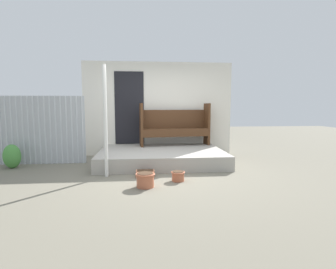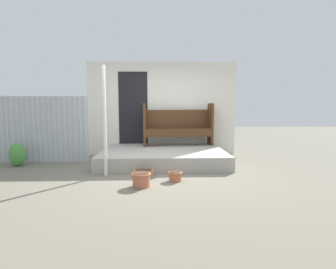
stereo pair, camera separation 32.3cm
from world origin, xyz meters
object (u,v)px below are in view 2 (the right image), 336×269
(support_post, at_px, (105,121))
(bench, at_px, (178,125))
(planter_box_rect, at_px, (144,173))
(flower_pot_left, at_px, (141,179))
(shrub_by_fence, at_px, (18,155))
(flower_pot_middle, at_px, (175,176))

(support_post, distance_m, bench, 2.50)
(support_post, height_order, bench, support_post)
(planter_box_rect, bearing_deg, support_post, 174.40)
(bench, bearing_deg, support_post, -135.15)
(flower_pot_left, distance_m, shrub_by_fence, 3.38)
(shrub_by_fence, bearing_deg, support_post, -22.48)
(planter_box_rect, xyz_separation_m, shrub_by_fence, (-2.95, 0.98, 0.20))
(bench, distance_m, planter_box_rect, 2.31)
(flower_pot_left, relative_size, planter_box_rect, 0.93)
(bench, xyz_separation_m, flower_pot_left, (-0.82, -2.68, -0.75))
(shrub_by_fence, bearing_deg, planter_box_rect, -18.42)
(planter_box_rect, relative_size, shrub_by_fence, 0.67)
(support_post, xyz_separation_m, flower_pot_middle, (1.36, -0.44, -0.98))
(support_post, bearing_deg, planter_box_rect, -5.60)
(support_post, relative_size, planter_box_rect, 6.00)
(shrub_by_fence, bearing_deg, bench, 15.18)
(flower_pot_left, height_order, shrub_by_fence, shrub_by_fence)
(flower_pot_middle, distance_m, planter_box_rect, 0.70)
(flower_pot_left, distance_m, flower_pot_middle, 0.68)
(flower_pot_left, relative_size, flower_pot_middle, 1.28)
(flower_pot_left, height_order, planter_box_rect, flower_pot_left)
(bench, xyz_separation_m, planter_box_rect, (-0.82, -2.00, -0.82))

